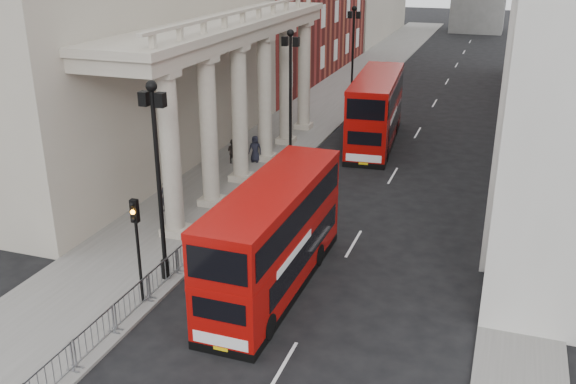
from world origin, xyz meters
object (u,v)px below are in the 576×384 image
object	(u,v)px
lamp_post_north	(353,50)
bus_near	(274,235)
pedestrian_b	(233,151)
pedestrian_c	(255,149)
traffic_light	(136,232)
pedestrian_a	(166,197)
lamp_post_mid	(290,88)
bus_far	(376,109)
lamp_post_south	(158,170)

from	to	relation	value
lamp_post_north	bus_near	bearing A→B (deg)	-81.80
pedestrian_b	pedestrian_c	size ratio (longest dim) A/B	0.92
traffic_light	pedestrian_a	bearing A→B (deg)	113.32
bus_near	lamp_post_mid	bearing A→B (deg)	107.15
bus_near	bus_far	world-z (taller)	bus_far
lamp_post_mid	pedestrian_b	size ratio (longest dim) A/B	5.32
pedestrian_c	bus_near	bearing A→B (deg)	-72.66
lamp_post_mid	traffic_light	distance (m)	18.11
bus_near	lamp_post_north	bearing A→B (deg)	98.76
bus_far	pedestrian_c	xyz separation A→B (m)	(-6.29, -6.81, -1.55)
lamp_post_south	pedestrian_b	world-z (taller)	lamp_post_south
lamp_post_south	pedestrian_c	size ratio (longest dim) A/B	4.89
pedestrian_b	bus_far	bearing A→B (deg)	-122.63
lamp_post_mid	pedestrian_c	world-z (taller)	lamp_post_mid
bus_far	pedestrian_a	world-z (taller)	bus_far
bus_near	pedestrian_c	size ratio (longest dim) A/B	6.07
lamp_post_south	bus_far	world-z (taller)	lamp_post_south
lamp_post_north	traffic_light	size ratio (longest dim) A/B	1.93
traffic_light	bus_far	size ratio (longest dim) A/B	0.38
lamp_post_mid	pedestrian_c	xyz separation A→B (m)	(-2.17, -0.60, -3.94)
bus_far	pedestrian_b	xyz separation A→B (m)	(-7.53, -7.51, -1.62)
lamp_post_north	traffic_light	xyz separation A→B (m)	(0.10, -34.02, -1.80)
pedestrian_a	lamp_post_south	bearing A→B (deg)	-59.37
lamp_post_mid	bus_far	size ratio (longest dim) A/B	0.73
lamp_post_south	pedestrian_c	world-z (taller)	lamp_post_south
bus_near	pedestrian_c	xyz separation A→B (m)	(-6.63, 14.39, -1.36)
lamp_post_north	pedestrian_c	world-z (taller)	lamp_post_north
pedestrian_b	lamp_post_mid	bearing A→B (deg)	-146.53
traffic_light	bus_far	distance (m)	24.56
lamp_post_north	bus_far	bearing A→B (deg)	-67.19
lamp_post_south	traffic_light	world-z (taller)	lamp_post_south
bus_near	bus_far	xyz separation A→B (m)	(-0.34, 21.19, 0.19)
lamp_post_mid	pedestrian_c	bearing A→B (deg)	-164.43
lamp_post_south	pedestrian_a	bearing A→B (deg)	118.95
bus_near	pedestrian_b	distance (m)	15.85
pedestrian_c	pedestrian_b	bearing A→B (deg)	-157.79
lamp_post_mid	pedestrian_a	size ratio (longest dim) A/B	5.08
lamp_post_mid	traffic_light	bearing A→B (deg)	-89.68
lamp_post_north	bus_near	size ratio (longest dim) A/B	0.80
lamp_post_north	pedestrian_b	bearing A→B (deg)	-101.15
bus_near	pedestrian_b	world-z (taller)	bus_near
bus_far	traffic_light	bearing A→B (deg)	-104.38
bus_far	pedestrian_a	size ratio (longest dim) A/B	6.92
lamp_post_north	bus_far	size ratio (longest dim) A/B	0.73
pedestrian_a	pedestrian_b	bearing A→B (deg)	91.16
pedestrian_c	pedestrian_a	bearing A→B (deg)	-105.68
lamp_post_south	pedestrian_a	distance (m)	8.23
pedestrian_a	pedestrian_c	bearing A→B (deg)	83.41
lamp_post_mid	bus_far	distance (m)	7.82
lamp_post_north	lamp_post_mid	bearing A→B (deg)	-90.00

